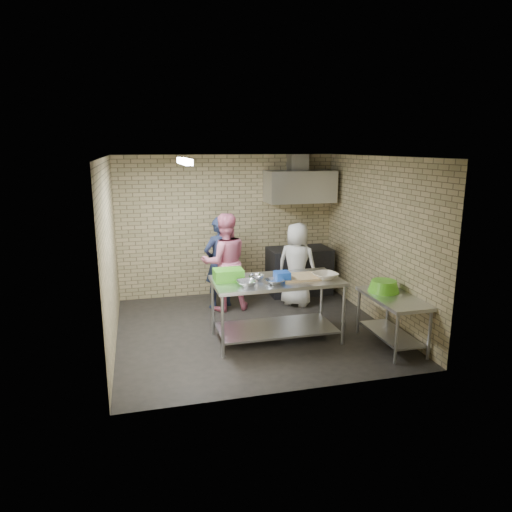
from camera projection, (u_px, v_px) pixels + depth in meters
The scene contains 26 objects.
floor at pixel (253, 329), 7.46m from camera, with size 4.20×4.20×0.00m, color black.
ceiling at pixel (253, 157), 6.84m from camera, with size 4.20×4.20×0.00m, color black.
back_wall at pixel (228, 226), 9.04m from camera, with size 4.20×0.06×2.70m, color tan.
front_wall at pixel (296, 282), 5.27m from camera, with size 4.20×0.06×2.70m, color tan.
left_wall at pixel (110, 254), 6.64m from camera, with size 0.06×4.00×2.70m, color tan.
right_wall at pixel (377, 240), 7.66m from camera, with size 0.06×4.00×2.70m, color tan.
prep_table at pixel (276, 310), 6.97m from camera, with size 1.88×0.94×0.94m, color silver.
side_counter at pixel (392, 321), 6.77m from camera, with size 0.60×1.20×0.75m, color silver.
stove at pixel (299, 271), 9.24m from camera, with size 1.20×0.70×0.90m, color black.
range_hood at pixel (300, 186), 8.91m from camera, with size 1.30×0.60×0.60m, color silver.
hood_duct at pixel (298, 162), 8.95m from camera, with size 0.35×0.30×0.30m, color #A5A8AD.
wall_shelf at pixel (311, 195), 9.20m from camera, with size 0.80×0.20×0.04m, color #3F2B19.
fluorescent_fixture at pixel (184, 161), 6.62m from camera, with size 0.10×1.25×0.08m, color white.
green_crate at pixel (228, 275), 6.79m from camera, with size 0.42×0.31×0.17m, color green.
blue_tub at pixel (282, 276), 6.77m from camera, with size 0.21×0.21×0.14m, color #1745AD.
cutting_board at pixel (300, 277), 6.93m from camera, with size 0.58×0.44×0.03m, color tan.
mixing_bowl_a at pixel (247, 283), 6.55m from camera, with size 0.29×0.29×0.07m, color silver.
mixing_bowl_b at pixel (256, 277), 6.83m from camera, with size 0.22×0.22×0.07m, color silver.
mixing_bowl_c at pixel (274, 282), 6.63m from camera, with size 0.27×0.27×0.07m, color #B8BCBF.
ceramic_bowl at pixel (325, 276), 6.88m from camera, with size 0.36×0.36×0.09m, color beige.
green_basin at pixel (384, 286), 6.90m from camera, with size 0.46×0.46×0.17m, color #59C626, non-canonical shape.
bottle_red at pixel (299, 189), 9.12m from camera, with size 0.07×0.07×0.18m, color #B22619.
bottle_green at pixel (318, 190), 9.22m from camera, with size 0.06×0.06×0.15m, color green.
man_navy at pixel (219, 263), 8.32m from camera, with size 0.60×0.40×1.65m, color black.
woman_pink at pixel (225, 262), 8.20m from camera, with size 0.84×0.65×1.73m, color pink.
woman_white at pixel (297, 264), 8.46m from camera, with size 0.74×0.48×1.52m, color white.
Camera 1 is at (-1.69, -6.79, 2.84)m, focal length 32.81 mm.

